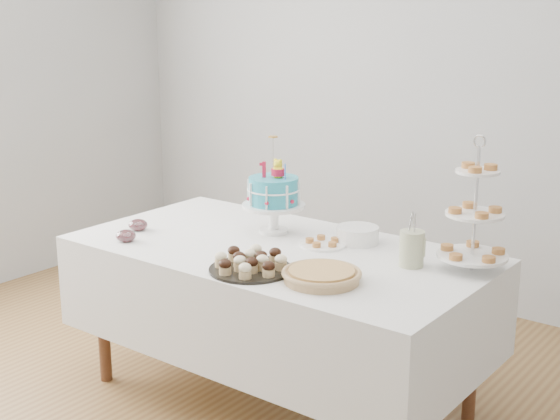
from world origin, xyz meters
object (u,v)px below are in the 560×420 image
Objects in this scene: cupcake_tray at (251,262)px; pie at (322,275)px; plate_stack at (357,235)px; birthday_cake at (274,207)px; jam_bowl_b at (138,225)px; pastry_plate at (323,243)px; jam_bowl_a at (126,236)px; utensil_pitcher at (412,247)px; table at (278,294)px; tiered_stand at (475,215)px.

pie is at bearing 12.52° from cupcake_tray.
cupcake_tray reaches higher than plate_stack.
birthday_cake is 0.44m from plate_stack.
cupcake_tray is 3.76× the size of jam_bowl_b.
pastry_plate is 2.26× the size of jam_bowl_a.
utensil_pitcher is (0.36, -0.15, 0.05)m from plate_stack.
jam_bowl_b is at bearing 176.82° from pie.
utensil_pitcher is at bearing 12.89° from table.
birthday_cake is at bearing 173.74° from pastry_plate.
pastry_plate is 2.27× the size of jam_bowl_b.
plate_stack is at bearing 53.58° from pastry_plate.
table is 8.07× the size of utensil_pitcher.
cupcake_tray is at bearing -71.97° from table.
pie is 3.45× the size of jam_bowl_b.
plate_stack reaches higher than jam_bowl_b.
jam_bowl_a reaches higher than pie.
jam_bowl_a is at bearing -169.25° from utensil_pitcher.
table is at bearing 29.41° from jam_bowl_a.
plate_stack is at bearing 49.05° from table.
tiered_stand is 1.61m from jam_bowl_a.
pastry_plate is at bearing -171.92° from tiered_stand.
jam_bowl_a is (-1.47, -0.60, -0.21)m from tiered_stand.
plate_stack is (0.15, 0.61, -0.00)m from cupcake_tray.
birthday_cake is 0.82× the size of tiered_stand.
table is 0.79m from jam_bowl_b.
pastry_plate is (-0.10, -0.14, -0.02)m from plate_stack.
jam_bowl_b is at bearing 120.15° from jam_bowl_a.
tiered_stand is 6.08× the size of jam_bowl_a.
table is at bearing 108.03° from cupcake_tray.
cupcake_tray is 0.32m from pie.
birthday_cake is at bearing 143.05° from pie.
pie is 0.56× the size of tiered_stand.
table is at bearing -130.95° from plate_stack.
utensil_pitcher is (0.19, 0.39, 0.06)m from pie.
pie is at bearing -127.24° from utensil_pitcher.
plate_stack is at bearing 36.17° from jam_bowl_a.
tiered_stand is (0.42, 0.50, 0.21)m from pie.
tiered_stand is 0.73m from pastry_plate.
jam_bowl_b is 0.40× the size of utensil_pitcher.
birthday_cake is (-0.17, 0.19, 0.36)m from table.
tiered_stand is (1.01, 0.06, 0.11)m from birthday_cake.
table is 5.42× the size of cupcake_tray.
pie is (0.59, -0.44, -0.10)m from birthday_cake.
utensil_pitcher is (0.51, 0.46, 0.05)m from cupcake_tray.
jam_bowl_a is at bearing -146.99° from pastry_plate.
cupcake_tray is at bearing 2.48° from jam_bowl_a.
pie is at bearing -31.30° from table.
birthday_cake is 5.01× the size of jam_bowl_b.
cupcake_tray is 0.95m from tiered_stand.
jam_bowl_a reaches higher than table.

